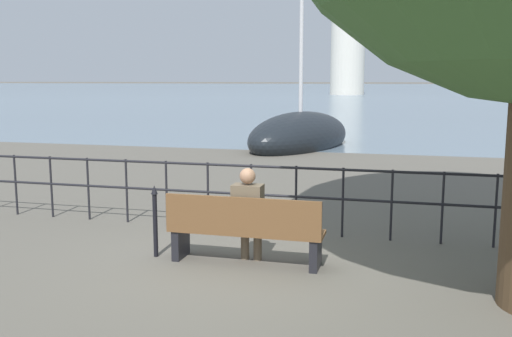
# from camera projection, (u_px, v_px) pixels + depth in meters

# --- Properties ---
(ground_plane) EXTENTS (1000.00, 1000.00, 0.00)m
(ground_plane) POSITION_uv_depth(u_px,v_px,m) (246.00, 263.00, 7.34)
(ground_plane) COLOR #605B51
(harbor_water) EXTENTS (600.00, 300.00, 0.01)m
(harbor_water) POSITION_uv_depth(u_px,v_px,m) (401.00, 88.00, 161.61)
(harbor_water) COLOR slate
(harbor_water) RESTS_ON ground_plane
(park_bench) EXTENTS (2.00, 0.45, 0.90)m
(park_bench) POSITION_uv_depth(u_px,v_px,m) (245.00, 231.00, 7.21)
(park_bench) COLOR brown
(park_bench) RESTS_ON ground_plane
(seated_person_left) EXTENTS (0.38, 0.35, 1.24)m
(seated_person_left) POSITION_uv_depth(u_px,v_px,m) (248.00, 211.00, 7.24)
(seated_person_left) COLOR brown
(seated_person_left) RESTS_ON ground_plane
(promenade_railing) EXTENTS (12.04, 0.04, 1.05)m
(promenade_railing) POSITION_uv_depth(u_px,v_px,m) (273.00, 188.00, 8.70)
(promenade_railing) COLOR black
(promenade_railing) RESTS_ON ground_plane
(closed_umbrella) EXTENTS (0.09, 0.09, 0.96)m
(closed_umbrella) POSITION_uv_depth(u_px,v_px,m) (155.00, 217.00, 7.52)
(closed_umbrella) COLOR black
(closed_umbrella) RESTS_ON ground_plane
(sailboat_1) EXTENTS (3.92, 6.40, 12.39)m
(sailboat_1) POSITION_uv_depth(u_px,v_px,m) (300.00, 136.00, 19.84)
(sailboat_1) COLOR black
(sailboat_1) RESTS_ON ground_plane
(harbor_lighthouse) EXTENTS (5.26, 5.26, 20.38)m
(harbor_lighthouse) POSITION_uv_depth(u_px,v_px,m) (348.00, 32.00, 87.46)
(harbor_lighthouse) COLOR silver
(harbor_lighthouse) RESTS_ON ground_plane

